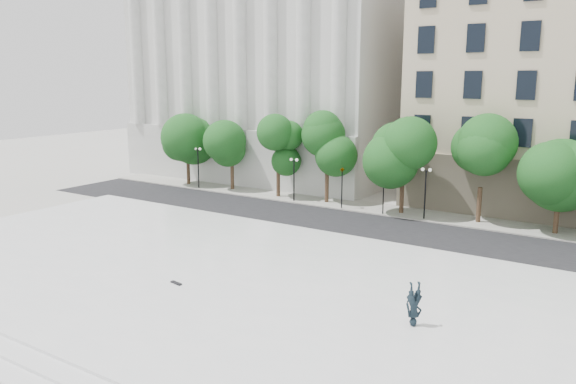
# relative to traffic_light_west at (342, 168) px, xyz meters

# --- Properties ---
(ground) EXTENTS (160.00, 160.00, 0.00)m
(ground) POSITION_rel_traffic_light_west_xyz_m (1.62, -22.30, -3.68)
(ground) COLOR #ADABA3
(ground) RESTS_ON ground
(plaza) EXTENTS (44.00, 22.00, 0.45)m
(plaza) POSITION_rel_traffic_light_west_xyz_m (1.62, -19.30, -3.45)
(plaza) COLOR silver
(plaza) RESTS_ON ground
(street) EXTENTS (60.00, 8.00, 0.02)m
(street) POSITION_rel_traffic_light_west_xyz_m (1.62, -4.30, -3.67)
(street) COLOR black
(street) RESTS_ON ground
(far_sidewalk) EXTENTS (60.00, 4.00, 0.12)m
(far_sidewalk) POSITION_rel_traffic_light_west_xyz_m (1.62, 1.70, -3.62)
(far_sidewalk) COLOR #B2B0A5
(far_sidewalk) RESTS_ON ground
(building_west) EXTENTS (31.50, 27.65, 25.60)m
(building_west) POSITION_rel_traffic_light_west_xyz_m (-15.38, 16.27, 9.21)
(building_west) COLOR silver
(building_west) RESTS_ON ground
(traffic_light_west) EXTENTS (0.93, 1.71, 4.18)m
(traffic_light_west) POSITION_rel_traffic_light_west_xyz_m (0.00, 0.00, 0.00)
(traffic_light_west) COLOR black
(traffic_light_west) RESTS_ON ground
(traffic_light_east) EXTENTS (0.81, 1.97, 4.28)m
(traffic_light_east) POSITION_rel_traffic_light_west_xyz_m (3.86, -0.00, 0.09)
(traffic_light_east) COLOR black
(traffic_light_east) RESTS_ON ground
(person_lying) EXTENTS (1.84, 2.04, 0.55)m
(person_lying) POSITION_rel_traffic_light_west_xyz_m (13.96, -19.93, -2.95)
(person_lying) COLOR black
(person_lying) RESTS_ON plaza
(skateboard) EXTENTS (0.80, 0.33, 0.08)m
(skateboard) POSITION_rel_traffic_light_west_xyz_m (1.45, -21.88, -3.19)
(skateboard) COLOR black
(skateboard) RESTS_ON plaza
(plaza_steps) EXTENTS (44.00, 3.00, 0.30)m
(plaza_steps) POSITION_rel_traffic_light_west_xyz_m (1.62, -31.20, -3.56)
(plaza_steps) COLOR silver
(plaza_steps) RESTS_ON ground
(street_trees) EXTENTS (46.21, 4.59, 7.97)m
(street_trees) POSITION_rel_traffic_light_west_xyz_m (3.00, 1.39, 1.37)
(street_trees) COLOR #382619
(street_trees) RESTS_ON ground
(lamp_posts) EXTENTS (37.18, 0.28, 4.40)m
(lamp_posts) POSITION_rel_traffic_light_west_xyz_m (1.37, 0.30, -0.73)
(lamp_posts) COLOR black
(lamp_posts) RESTS_ON ground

